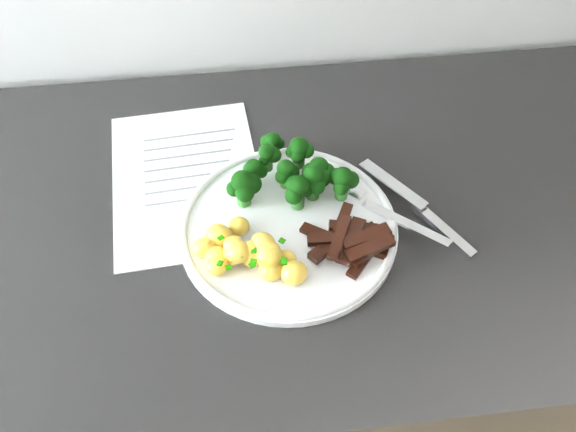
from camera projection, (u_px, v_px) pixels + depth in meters
counter at (282, 365)px, 1.13m from camera, size 2.34×0.58×0.88m
recipe_paper at (186, 178)px, 0.82m from camera, size 0.21×0.29×0.00m
plate at (288, 227)px, 0.76m from camera, size 0.27×0.27×0.02m
broccoli at (292, 173)px, 0.78m from camera, size 0.17×0.12×0.06m
potatoes at (247, 251)px, 0.72m from camera, size 0.13×0.11×0.04m
beef_strips at (350, 241)px, 0.74m from camera, size 0.11×0.11×0.03m
fork at (388, 212)px, 0.77m from camera, size 0.14×0.14×0.02m
knife at (430, 218)px, 0.77m from camera, size 0.12×0.17×0.02m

